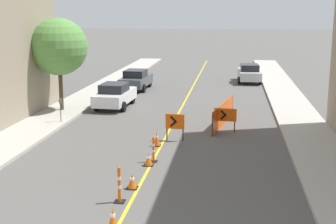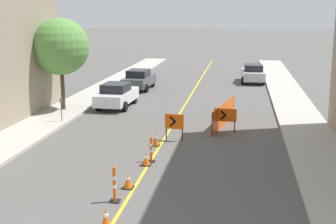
# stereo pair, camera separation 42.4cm
# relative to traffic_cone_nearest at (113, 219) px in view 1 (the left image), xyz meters

# --- Properties ---
(lane_stripe) EXTENTS (0.12, 49.78, 0.01)m
(lane_stripe) POSITION_rel_traffic_cone_nearest_xyz_m (0.10, 21.69, -0.31)
(lane_stripe) COLOR gold
(lane_stripe) RESTS_ON ground_plane
(sidewalk_left) EXTENTS (2.61, 49.78, 0.15)m
(sidewalk_left) POSITION_rel_traffic_cone_nearest_xyz_m (-6.98, 21.69, -0.24)
(sidewalk_left) COLOR #ADA89E
(sidewalk_left) RESTS_ON ground_plane
(sidewalk_right) EXTENTS (2.61, 49.78, 0.15)m
(sidewalk_right) POSITION_rel_traffic_cone_nearest_xyz_m (7.18, 21.69, -0.24)
(sidewalk_right) COLOR #ADA89E
(sidewalk_right) RESTS_ON ground_plane
(traffic_cone_nearest) EXTENTS (0.36, 0.36, 0.63)m
(traffic_cone_nearest) POSITION_rel_traffic_cone_nearest_xyz_m (0.00, 0.00, 0.00)
(traffic_cone_nearest) COLOR black
(traffic_cone_nearest) RESTS_ON ground_plane
(traffic_cone_second) EXTENTS (0.39, 0.39, 0.55)m
(traffic_cone_second) POSITION_rel_traffic_cone_nearest_xyz_m (-0.11, 3.14, -0.04)
(traffic_cone_second) COLOR black
(traffic_cone_second) RESTS_ON ground_plane
(traffic_cone_third) EXTENTS (0.40, 0.40, 0.51)m
(traffic_cone_third) POSITION_rel_traffic_cone_nearest_xyz_m (0.02, 5.69, -0.06)
(traffic_cone_third) COLOR black
(traffic_cone_third) RESTS_ON ground_plane
(traffic_cone_fourth) EXTENTS (0.36, 0.36, 0.67)m
(traffic_cone_fourth) POSITION_rel_traffic_cone_nearest_xyz_m (-0.09, 8.50, 0.02)
(traffic_cone_fourth) COLOR black
(traffic_cone_fourth) RESTS_ON ground_plane
(delineator_post_front) EXTENTS (0.34, 0.34, 1.22)m
(delineator_post_front) POSITION_rel_traffic_cone_nearest_xyz_m (-0.26, 1.90, 0.22)
(delineator_post_front) COLOR black
(delineator_post_front) RESTS_ON ground_plane
(delineator_post_rear) EXTENTS (0.30, 0.30, 1.08)m
(delineator_post_rear) POSITION_rel_traffic_cone_nearest_xyz_m (0.15, 6.18, 0.14)
(delineator_post_rear) COLOR black
(delineator_post_rear) RESTS_ON ground_plane
(arrow_barricade_primary) EXTENTS (0.92, 0.14, 1.31)m
(arrow_barricade_primary) POSITION_rel_traffic_cone_nearest_xyz_m (0.63, 9.53, 0.58)
(arrow_barricade_primary) COLOR #EF560C
(arrow_barricade_primary) RESTS_ON ground_plane
(arrow_barricade_secondary) EXTENTS (1.16, 0.16, 1.24)m
(arrow_barricade_secondary) POSITION_rel_traffic_cone_nearest_xyz_m (2.99, 11.50, 0.55)
(arrow_barricade_secondary) COLOR #EF560C
(arrow_barricade_secondary) RESTS_ON ground_plane
(safety_mesh_fence) EXTENTS (1.02, 5.20, 1.25)m
(safety_mesh_fence) POSITION_rel_traffic_cone_nearest_xyz_m (2.87, 13.03, 0.31)
(safety_mesh_fence) COLOR #EF560C
(safety_mesh_fence) RESTS_ON ground_plane
(parked_car_curb_near) EXTENTS (2.01, 4.38, 1.59)m
(parked_car_curb_near) POSITION_rel_traffic_cone_nearest_xyz_m (-4.19, 16.87, 0.49)
(parked_car_curb_near) COLOR silver
(parked_car_curb_near) RESTS_ON ground_plane
(parked_car_curb_mid) EXTENTS (2.01, 4.39, 1.59)m
(parked_car_curb_mid) POSITION_rel_traffic_cone_nearest_xyz_m (-4.26, 23.89, 0.49)
(parked_car_curb_mid) COLOR #474C51
(parked_car_curb_mid) RESTS_ON ground_plane
(parked_car_curb_far) EXTENTS (2.02, 4.39, 1.59)m
(parked_car_curb_far) POSITION_rel_traffic_cone_nearest_xyz_m (4.76, 29.02, 0.49)
(parked_car_curb_far) COLOR #B7B7BC
(parked_car_curb_far) RESTS_ON ground_plane
(parking_meter_near_curb) EXTENTS (0.12, 0.11, 1.31)m
(parking_meter_near_curb) POSITION_rel_traffic_cone_nearest_xyz_m (-6.03, 11.97, 0.76)
(parking_meter_near_curb) COLOR #4C4C51
(parking_meter_near_curb) RESTS_ON sidewalk_left
(street_tree_left_near) EXTENTS (3.44, 3.44, 5.59)m
(street_tree_left_near) POSITION_rel_traffic_cone_nearest_xyz_m (-7.11, 15.03, 3.70)
(street_tree_left_near) COLOR #4C3823
(street_tree_left_near) RESTS_ON sidewalk_left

